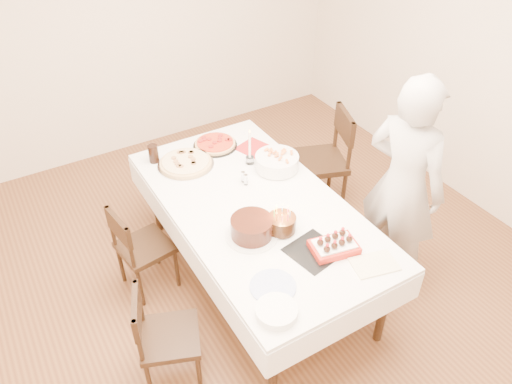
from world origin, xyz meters
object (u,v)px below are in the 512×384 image
person (403,186)px  birthday_cake (282,220)px  dining_table (256,243)px  chair_right_savory (319,161)px  chair_left_dessert (170,337)px  cola_glass (153,154)px  taper_candle (250,147)px  pizza_white (186,163)px  pasta_bowl (277,162)px  strawberry_box (334,246)px  pizza_pepperoni (215,144)px  chair_left_savory (145,247)px  layer_cake (252,228)px

person → birthday_cake: person is taller
dining_table → chair_right_savory: bearing=28.3°
chair_left_dessert → cola_glass: (0.48, 1.34, 0.44)m
taper_candle → dining_table: bearing=-115.4°
pizza_white → chair_left_dessert: bearing=-119.9°
birthday_cake → chair_right_savory: bearing=41.4°
person → pizza_white: (-1.16, 1.17, -0.08)m
person → cola_glass: size_ratio=11.60×
chair_left_dessert → person: size_ratio=0.45×
chair_right_savory → person: size_ratio=0.56×
pasta_bowl → cola_glass: size_ratio=2.29×
pizza_white → birthday_cake: birthday_cake is taller
dining_table → person: person is taller
chair_right_savory → birthday_cake: (-0.95, -0.84, 0.37)m
chair_right_savory → chair_left_dessert: size_ratio=1.25×
pizza_white → strawberry_box: strawberry_box is taller
strawberry_box → pizza_pepperoni: bearing=93.4°
taper_candle → strawberry_box: size_ratio=1.06×
chair_right_savory → chair_left_dessert: chair_right_savory is taller
dining_table → taper_candle: 0.74m
chair_left_savory → cola_glass: bearing=-130.7°
pizza_pepperoni → person: bearing=-57.3°
dining_table → birthday_cake: size_ratio=11.35×
pizza_pepperoni → birthday_cake: birthday_cake is taller
layer_cake → chair_left_dessert: bearing=-164.5°
chair_left_savory → taper_candle: 1.10m
taper_candle → person: bearing=-52.8°
taper_candle → strawberry_box: bearing=-91.7°
person → strawberry_box: size_ratio=5.83×
dining_table → strawberry_box: 0.79m
pasta_bowl → birthday_cake: (-0.36, -0.62, 0.04)m
cola_glass → layer_cake: bearing=-78.8°
dining_table → layer_cake: 0.55m
chair_left_savory → pizza_pepperoni: pizza_pepperoni is taller
taper_candle → birthday_cake: bearing=-105.4°
chair_right_savory → chair_left_savory: size_ratio=1.24×
person → pizza_pepperoni: (-0.84, 1.30, -0.08)m
chair_left_savory → strawberry_box: size_ratio=2.65×
chair_left_savory → pizza_pepperoni: 1.04m
layer_cake → birthday_cake: birthday_cake is taller
pasta_bowl → taper_candle: bearing=129.7°
chair_left_savory → layer_cake: 0.95m
cola_glass → strawberry_box: bearing=-68.3°
pasta_bowl → pizza_white: bearing=145.7°
taper_candle → chair_left_savory: bearing=-174.1°
birthday_cake → pasta_bowl: bearing=59.9°
chair_right_savory → cola_glass: size_ratio=6.55×
pizza_white → pizza_pepperoni: same height
pizza_pepperoni → cola_glass: cola_glass is taller
dining_table → layer_cake: (-0.19, -0.27, 0.44)m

